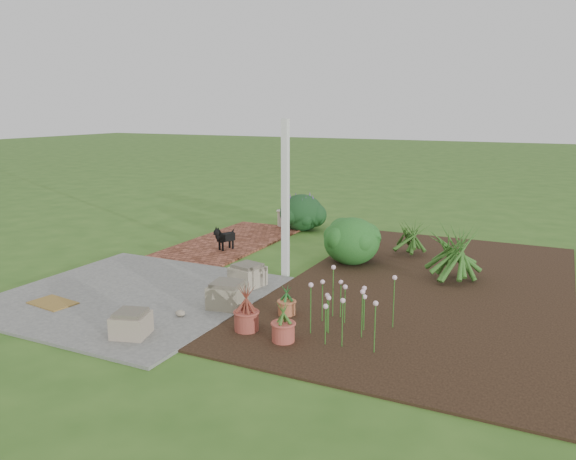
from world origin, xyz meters
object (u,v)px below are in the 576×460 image
at_px(stone_trough_near, 131,325).
at_px(evergreen_shrub, 352,240).
at_px(black_dog, 224,237).
at_px(cream_ceramic_urn, 283,218).

bearing_deg(stone_trough_near, evergreen_shrub, 73.55).
bearing_deg(evergreen_shrub, stone_trough_near, -106.45).
xyz_separation_m(stone_trough_near, black_dog, (-1.22, 3.95, 0.12)).
height_order(black_dog, cream_ceramic_urn, black_dog).
height_order(stone_trough_near, evergreen_shrub, evergreen_shrub).
bearing_deg(black_dog, stone_trough_near, -52.04).
height_order(stone_trough_near, cream_ceramic_urn, cream_ceramic_urn).
bearing_deg(black_dog, evergreen_shrub, 26.02).
distance_m(cream_ceramic_urn, evergreen_shrub, 3.31).
distance_m(black_dog, cream_ceramic_urn, 2.46).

